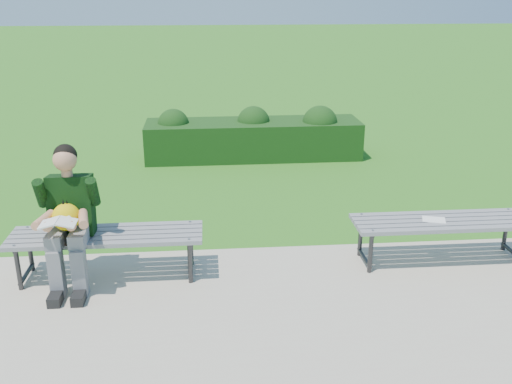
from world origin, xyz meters
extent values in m
plane|color=#206818|center=(0.00, 0.00, 0.00)|extent=(80.00, 80.00, 0.00)
cube|color=beige|center=(0.00, -1.75, 0.01)|extent=(30.00, 3.50, 0.02)
cube|color=#1C3C12|center=(0.28, 3.56, 0.30)|extent=(3.49, 0.89, 0.60)
sphere|color=#1C3C12|center=(-1.02, 3.58, 0.57)|extent=(0.51, 0.51, 0.50)
sphere|color=#1C3C12|center=(0.28, 3.61, 0.57)|extent=(0.54, 0.54, 0.54)
sphere|color=#1C3C12|center=(1.36, 3.46, 0.57)|extent=(0.57, 0.57, 0.57)
cube|color=gray|center=(-1.45, -0.72, 0.45)|extent=(1.80, 0.08, 0.04)
cube|color=gray|center=(-1.45, -0.62, 0.45)|extent=(1.80, 0.08, 0.04)
cube|color=gray|center=(-1.45, -0.51, 0.45)|extent=(1.80, 0.08, 0.04)
cube|color=gray|center=(-1.45, -0.41, 0.45)|extent=(1.80, 0.08, 0.04)
cube|color=gray|center=(-1.45, -0.30, 0.45)|extent=(1.80, 0.08, 0.04)
cylinder|color=#2D2D30|center=(-2.23, -0.70, 0.23)|extent=(0.04, 0.04, 0.41)
cylinder|color=#2D2D30|center=(-2.23, -0.32, 0.23)|extent=(0.04, 0.04, 0.41)
cylinder|color=#2D2D30|center=(-2.23, -0.51, 0.41)|extent=(0.04, 0.42, 0.04)
cylinder|color=#2D2D30|center=(-2.23, -0.51, 0.08)|extent=(0.04, 0.42, 0.04)
cylinder|color=gray|center=(-2.23, -0.72, 0.47)|extent=(0.02, 0.02, 0.01)
cylinder|color=gray|center=(-2.23, -0.30, 0.47)|extent=(0.02, 0.02, 0.01)
cylinder|color=#2D2D30|center=(-0.67, -0.70, 0.23)|extent=(0.04, 0.04, 0.41)
cylinder|color=#2D2D30|center=(-0.67, -0.32, 0.23)|extent=(0.04, 0.04, 0.41)
cylinder|color=#2D2D30|center=(-0.67, -0.51, 0.41)|extent=(0.04, 0.42, 0.04)
cylinder|color=#2D2D30|center=(-0.67, -0.51, 0.08)|extent=(0.04, 0.42, 0.04)
cylinder|color=gray|center=(-0.67, -0.72, 0.47)|extent=(0.02, 0.02, 0.01)
cylinder|color=gray|center=(-0.67, -0.30, 0.47)|extent=(0.02, 0.02, 0.01)
cube|color=gray|center=(1.85, -0.67, 0.45)|extent=(1.80, 0.08, 0.04)
cube|color=gray|center=(1.85, -0.56, 0.45)|extent=(1.80, 0.08, 0.04)
cube|color=gray|center=(1.85, -0.46, 0.45)|extent=(1.80, 0.08, 0.04)
cube|color=gray|center=(1.85, -0.36, 0.45)|extent=(1.80, 0.08, 0.04)
cube|color=gray|center=(1.85, -0.25, 0.45)|extent=(1.80, 0.08, 0.04)
cylinder|color=#2D2D30|center=(1.07, -0.65, 0.23)|extent=(0.04, 0.04, 0.41)
cylinder|color=#2D2D30|center=(1.07, -0.27, 0.23)|extent=(0.04, 0.04, 0.41)
cylinder|color=#2D2D30|center=(1.07, -0.46, 0.41)|extent=(0.04, 0.42, 0.04)
cylinder|color=#2D2D30|center=(1.07, -0.46, 0.08)|extent=(0.04, 0.42, 0.04)
cylinder|color=gray|center=(1.07, -0.67, 0.47)|extent=(0.02, 0.02, 0.01)
cylinder|color=gray|center=(1.07, -0.25, 0.47)|extent=(0.02, 0.02, 0.01)
cylinder|color=#2D2D30|center=(2.63, -0.27, 0.23)|extent=(0.04, 0.04, 0.41)
cylinder|color=gray|center=(2.63, -0.25, 0.47)|extent=(0.02, 0.02, 0.01)
cube|color=gray|center=(-1.85, -0.67, 0.54)|extent=(0.14, 0.42, 0.13)
cube|color=gray|center=(-1.65, -0.67, 0.54)|extent=(0.14, 0.42, 0.13)
cube|color=gray|center=(-1.85, -0.85, 0.24)|extent=(0.12, 0.13, 0.45)
cube|color=gray|center=(-1.65, -0.85, 0.24)|extent=(0.12, 0.13, 0.45)
cube|color=black|center=(-1.85, -0.95, 0.07)|extent=(0.11, 0.26, 0.09)
cube|color=black|center=(-1.65, -0.95, 0.07)|extent=(0.11, 0.26, 0.09)
cube|color=black|center=(-1.75, -0.47, 0.75)|extent=(0.40, 0.30, 0.59)
cylinder|color=tan|center=(-1.75, -0.49, 1.07)|extent=(0.10, 0.10, 0.08)
sphere|color=tan|center=(-1.75, -0.51, 1.20)|extent=(0.21, 0.21, 0.21)
sphere|color=black|center=(-1.75, -0.48, 1.23)|extent=(0.21, 0.21, 0.21)
cylinder|color=black|center=(-1.98, -0.57, 0.91)|extent=(0.10, 0.21, 0.30)
cylinder|color=black|center=(-1.52, -0.57, 0.91)|extent=(0.10, 0.21, 0.30)
cylinder|color=tan|center=(-1.92, -0.79, 0.74)|extent=(0.14, 0.31, 0.08)
cylinder|color=tan|center=(-1.58, -0.79, 0.74)|extent=(0.14, 0.31, 0.08)
sphere|color=tan|center=(-1.85, -0.95, 0.74)|extent=(0.09, 0.09, 0.09)
sphere|color=tan|center=(-1.65, -0.95, 0.74)|extent=(0.09, 0.09, 0.09)
sphere|color=yellow|center=(-1.75, -0.69, 0.72)|extent=(0.25, 0.25, 0.25)
cone|color=#FF660A|center=(-1.75, -0.81, 0.71)|extent=(0.07, 0.07, 0.07)
cone|color=black|center=(-1.76, -0.68, 0.85)|extent=(0.03, 0.05, 0.08)
cone|color=black|center=(-1.73, -0.67, 0.85)|extent=(0.03, 0.04, 0.07)
sphere|color=white|center=(-1.79, -0.79, 0.75)|extent=(0.05, 0.05, 0.05)
sphere|color=white|center=(-1.70, -0.79, 0.75)|extent=(0.05, 0.05, 0.05)
cube|color=white|center=(-1.82, -0.97, 0.79)|extent=(0.15, 0.20, 0.05)
cube|color=white|center=(-1.67, -0.97, 0.79)|extent=(0.15, 0.20, 0.05)
cube|color=white|center=(1.75, -0.46, 0.47)|extent=(0.26, 0.22, 0.01)
camera|label=1|loc=(-0.47, -5.53, 2.64)|focal=40.00mm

